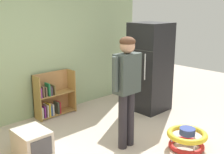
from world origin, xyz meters
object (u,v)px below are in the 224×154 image
object	(u,v)px
bookshelf	(52,98)
pet_carrier	(32,142)
standing_person	(127,82)
baby_walker	(187,138)
refrigerator	(150,67)

from	to	relation	value
bookshelf	pet_carrier	distance (m)	1.48
standing_person	baby_walker	world-z (taller)	standing_person
bookshelf	pet_carrier	bearing A→B (deg)	-133.45
pet_carrier	refrigerator	bearing A→B (deg)	-0.55
refrigerator	standing_person	xyz separation A→B (m)	(-1.50, -0.77, 0.14)
refrigerator	baby_walker	xyz separation A→B (m)	(-0.88, -1.45, -0.73)
refrigerator	baby_walker	size ratio (longest dim) A/B	2.95
bookshelf	baby_walker	bearing A→B (deg)	-73.38
refrigerator	pet_carrier	xyz separation A→B (m)	(-2.65, 0.03, -0.71)
bookshelf	standing_person	xyz separation A→B (m)	(0.14, -1.86, 0.67)
baby_walker	bookshelf	bearing A→B (deg)	106.62
pet_carrier	standing_person	bearing A→B (deg)	-34.90
standing_person	bookshelf	bearing A→B (deg)	94.14
refrigerator	standing_person	world-z (taller)	refrigerator
baby_walker	pet_carrier	size ratio (longest dim) A/B	1.09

